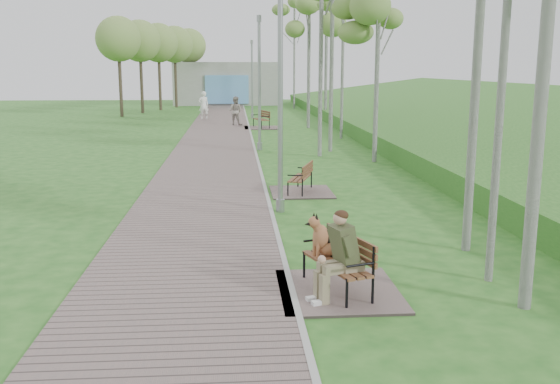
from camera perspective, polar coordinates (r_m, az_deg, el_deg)
The scene contains 15 objects.
ground at distance 10.80m, azimuth 0.71°, elevation -7.62°, with size 120.00×120.00×0.00m, color #235B1D.
walkway at distance 31.88m, azimuth -5.77°, elevation 4.99°, with size 3.50×67.00×0.04m, color #6D5C58.
kerb at distance 31.88m, azimuth -2.61°, elevation 5.04°, with size 0.10×67.00×0.05m, color #999993.
embankment at distance 33.00m, azimuth 18.86°, elevation 4.62°, with size 14.00×70.00×1.60m, color #528E35.
building_north at distance 61.17m, azimuth -4.86°, elevation 9.86°, with size 10.00×5.20×4.00m.
bench_main at distance 9.87m, azimuth 4.94°, elevation -6.69°, with size 1.88×2.09×1.64m.
bench_second at distance 17.72m, azimuth 1.86°, elevation 0.55°, with size 1.73×1.92×1.06m.
bench_third at distance 36.87m, azimuth -1.72°, elevation 6.23°, with size 2.05×2.28×1.26m.
lamp_post_near at distance 15.05m, azimuth 0.03°, elevation 7.68°, with size 0.21×0.21×5.46m.
lamp_post_second at distance 26.84m, azimuth -1.89°, elevation 9.46°, with size 0.22×0.22×5.64m.
lamp_post_third at distance 44.14m, azimuth -2.57°, elevation 10.01°, with size 0.21×0.21×5.37m.
pedestrian_near at distance 43.45m, azimuth -7.00°, elevation 7.87°, with size 0.70×0.46×1.92m, color white.
pedestrian_far at distance 38.59m, azimuth -4.11°, elevation 7.40°, with size 0.86×0.67×1.77m, color gray.
birch_far_b at distance 36.98m, azimuth 2.70°, elevation 16.66°, with size 2.56×2.56×8.86m.
birch_distant_b at distance 54.65m, azimuth 1.33°, elevation 15.42°, with size 2.35×2.35×9.45m.
Camera 1 is at (-0.88, -10.18, 3.50)m, focal length 40.00 mm.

